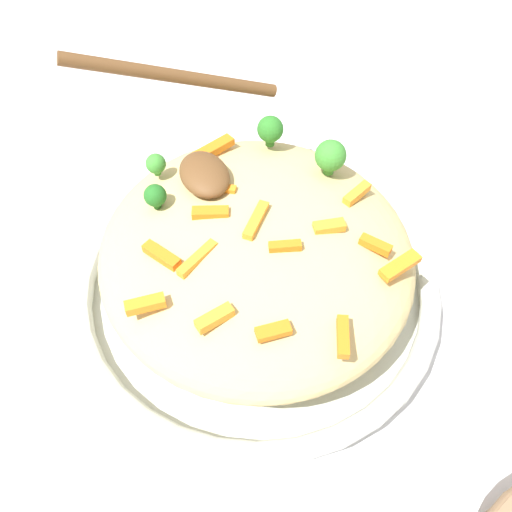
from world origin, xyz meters
TOP-DOWN VIEW (x-y plane):
  - ground_plane at (0.00, 0.00)m, footprint 2.40×2.40m
  - serving_bowl at (0.00, 0.00)m, footprint 0.33×0.33m
  - pasta_mound at (0.00, 0.00)m, footprint 0.27×0.26m
  - carrot_piece_0 at (0.00, 0.00)m, footprint 0.03×0.03m
  - carrot_piece_1 at (-0.05, -0.01)m, footprint 0.02×0.03m
  - carrot_piece_2 at (0.07, -0.06)m, footprint 0.01×0.03m
  - carrot_piece_3 at (-0.10, 0.00)m, footprint 0.02×0.04m
  - carrot_piece_4 at (0.05, 0.08)m, footprint 0.03×0.02m
  - carrot_piece_5 at (0.03, 0.05)m, footprint 0.01×0.03m
  - carrot_piece_6 at (0.04, -0.10)m, footprint 0.01×0.03m
  - carrot_piece_7 at (-0.00, -0.08)m, footprint 0.03×0.02m
  - carrot_piece_8 at (-0.02, -0.03)m, footprint 0.02×0.03m
  - carrot_piece_9 at (0.01, -0.05)m, footprint 0.02×0.04m
  - carrot_piece_10 at (0.08, 0.08)m, footprint 0.02×0.04m
  - carrot_piece_11 at (0.09, -0.03)m, footprint 0.01×0.03m
  - carrot_piece_12 at (0.03, 0.01)m, footprint 0.01×0.03m
  - carrot_piece_13 at (0.11, 0.02)m, footprint 0.03×0.02m
  - carrot_piece_14 at (0.00, 0.09)m, footprint 0.02×0.03m
  - broccoli_floret_0 at (-0.09, -0.05)m, footprint 0.02×0.02m
  - broccoli_floret_1 at (-0.05, -0.07)m, footprint 0.02×0.02m
  - broccoli_floret_2 at (-0.04, 0.08)m, footprint 0.03×0.03m
  - broccoli_floret_3 at (-0.09, 0.05)m, footprint 0.02×0.02m
  - serving_spoon at (-0.10, -0.02)m, footprint 0.13×0.19m

SIDE VIEW (x-z plane):
  - ground_plane at x=0.00m, z-range 0.00..0.00m
  - serving_bowl at x=0.00m, z-range 0.00..0.04m
  - pasta_mound at x=0.00m, z-range 0.04..0.11m
  - carrot_piece_11 at x=0.09m, z-range 0.10..0.11m
  - carrot_piece_10 at x=0.08m, z-range 0.10..0.11m
  - carrot_piece_4 at x=0.05m, z-range 0.10..0.11m
  - carrot_piece_13 at x=0.11m, z-range 0.10..0.11m
  - carrot_piece_3 at x=-0.10m, z-range 0.10..0.11m
  - carrot_piece_14 at x=0.00m, z-range 0.10..0.11m
  - carrot_piece_6 at x=0.04m, z-range 0.10..0.11m
  - carrot_piece_2 at x=0.07m, z-range 0.10..0.11m
  - carrot_piece_7 at x=0.00m, z-range 0.10..0.11m
  - carrot_piece_9 at x=0.01m, z-range 0.10..0.11m
  - carrot_piece_5 at x=0.03m, z-range 0.10..0.11m
  - carrot_piece_8 at x=-0.02m, z-range 0.10..0.11m
  - carrot_piece_1 at x=-0.05m, z-range 0.10..0.11m
  - carrot_piece_12 at x=0.03m, z-range 0.11..0.11m
  - carrot_piece_0 at x=0.00m, z-range 0.11..0.11m
  - broccoli_floret_0 at x=-0.09m, z-range 0.10..0.12m
  - broccoli_floret_1 at x=-0.05m, z-range 0.10..0.12m
  - broccoli_floret_3 at x=-0.09m, z-range 0.10..0.13m
  - broccoli_floret_2 at x=-0.04m, z-range 0.10..0.13m
  - serving_spoon at x=-0.10m, z-range 0.08..0.17m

